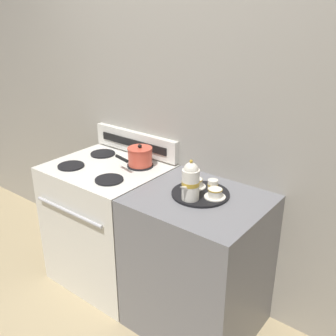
{
  "coord_description": "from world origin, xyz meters",
  "views": [
    {
      "loc": [
        1.51,
        -1.73,
        1.99
      ],
      "look_at": [
        0.09,
        0.1,
        1.01
      ],
      "focal_mm": 42.0,
      "sensor_mm": 36.0,
      "label": 1
    }
  ],
  "objects_px": {
    "teacup_right": "(215,193)",
    "creamer_jug": "(213,185)",
    "stove": "(110,224)",
    "teacup_left": "(196,183)",
    "serving_tray": "(200,194)",
    "teapot": "(190,181)",
    "saucepan": "(140,156)"
  },
  "relations": [
    {
      "from": "teapot",
      "to": "teacup_right",
      "type": "bearing_deg",
      "value": 46.01
    },
    {
      "from": "saucepan",
      "to": "teacup_left",
      "type": "height_order",
      "value": "saucepan"
    },
    {
      "from": "stove",
      "to": "teacup_left",
      "type": "height_order",
      "value": "teacup_left"
    },
    {
      "from": "saucepan",
      "to": "teapot",
      "type": "height_order",
      "value": "teapot"
    },
    {
      "from": "teapot",
      "to": "creamer_jug",
      "type": "distance_m",
      "value": 0.21
    },
    {
      "from": "saucepan",
      "to": "serving_tray",
      "type": "distance_m",
      "value": 0.59
    },
    {
      "from": "stove",
      "to": "creamer_jug",
      "type": "bearing_deg",
      "value": 8.68
    },
    {
      "from": "serving_tray",
      "to": "teapot",
      "type": "bearing_deg",
      "value": -91.5
    },
    {
      "from": "teapot",
      "to": "stove",
      "type": "bearing_deg",
      "value": 175.18
    },
    {
      "from": "teapot",
      "to": "teacup_right",
      "type": "distance_m",
      "value": 0.17
    },
    {
      "from": "teapot",
      "to": "creamer_jug",
      "type": "height_order",
      "value": "teapot"
    },
    {
      "from": "saucepan",
      "to": "teacup_left",
      "type": "bearing_deg",
      "value": -6.83
    },
    {
      "from": "stove",
      "to": "teacup_right",
      "type": "xyz_separation_m",
      "value": [
        0.87,
        0.04,
        0.5
      ]
    },
    {
      "from": "teacup_left",
      "to": "saucepan",
      "type": "bearing_deg",
      "value": 173.17
    },
    {
      "from": "teacup_left",
      "to": "teacup_right",
      "type": "distance_m",
      "value": 0.17
    },
    {
      "from": "teacup_right",
      "to": "saucepan",
      "type": "bearing_deg",
      "value": 170.94
    },
    {
      "from": "stove",
      "to": "teapot",
      "type": "bearing_deg",
      "value": -4.82
    },
    {
      "from": "creamer_jug",
      "to": "teacup_left",
      "type": "bearing_deg",
      "value": -161.43
    },
    {
      "from": "serving_tray",
      "to": "teacup_right",
      "type": "relative_size",
      "value": 2.75
    },
    {
      "from": "teacup_left",
      "to": "serving_tray",
      "type": "bearing_deg",
      "value": -35.04
    },
    {
      "from": "saucepan",
      "to": "teacup_left",
      "type": "relative_size",
      "value": 2.03
    },
    {
      "from": "creamer_jug",
      "to": "stove",
      "type": "bearing_deg",
      "value": -171.32
    },
    {
      "from": "teapot",
      "to": "teacup_left",
      "type": "xyz_separation_m",
      "value": [
        -0.07,
        0.15,
        -0.09
      ]
    },
    {
      "from": "saucepan",
      "to": "teapot",
      "type": "xyz_separation_m",
      "value": [
        0.58,
        -0.21,
        0.05
      ]
    },
    {
      "from": "saucepan",
      "to": "teacup_left",
      "type": "distance_m",
      "value": 0.52
    },
    {
      "from": "saucepan",
      "to": "creamer_jug",
      "type": "bearing_deg",
      "value": -2.52
    },
    {
      "from": "teacup_left",
      "to": "creamer_jug",
      "type": "distance_m",
      "value": 0.11
    },
    {
      "from": "teacup_right",
      "to": "creamer_jug",
      "type": "relative_size",
      "value": 1.97
    },
    {
      "from": "serving_tray",
      "to": "teacup_left",
      "type": "distance_m",
      "value": 0.09
    },
    {
      "from": "serving_tray",
      "to": "teacup_left",
      "type": "height_order",
      "value": "teacup_left"
    },
    {
      "from": "stove",
      "to": "creamer_jug",
      "type": "distance_m",
      "value": 0.96
    },
    {
      "from": "stove",
      "to": "teacup_left",
      "type": "relative_size",
      "value": 7.43
    }
  ]
}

